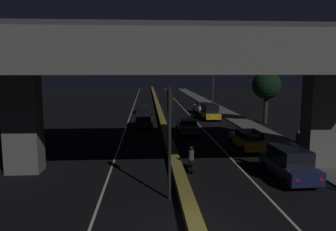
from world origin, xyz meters
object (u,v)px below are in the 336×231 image
motorcycle_black_filtering_near (191,160)px  pedestrian_on_sidewalk (298,142)px  car_grey_third (188,126)px  car_dark_green_lead_oncoming (144,119)px  street_lamp (211,80)px  car_black_second_oncoming (145,108)px  car_taxi_yellow_fourth (210,112)px  traffic_light_left_of_median (169,123)px  car_dark_blue_lead (289,163)px  car_white_fifth (203,108)px  car_taxi_yellow_second (248,139)px

motorcycle_black_filtering_near → pedestrian_on_sidewalk: 8.53m
car_grey_third → car_dark_green_lead_oncoming: size_ratio=0.94×
street_lamp → car_black_second_oncoming: 12.23m
car_dark_green_lead_oncoming → car_taxi_yellow_fourth: bearing=126.1°
pedestrian_on_sidewalk → car_grey_third: bearing=129.4°
traffic_light_left_of_median → car_dark_green_lead_oncoming: traffic_light_left_of_median is taller
motorcycle_black_filtering_near → pedestrian_on_sidewalk: (7.97, 3.03, 0.30)m
car_dark_blue_lead → car_dark_green_lead_oncoming: 18.39m
traffic_light_left_of_median → motorcycle_black_filtering_near: bearing=69.2°
street_lamp → car_white_fifth: (-2.26, -6.09, -3.67)m
traffic_light_left_of_median → motorcycle_black_filtering_near: size_ratio=2.86×
traffic_light_left_of_median → car_taxi_yellow_fourth: traffic_light_left_of_median is taller
street_lamp → car_black_second_oncoming: bearing=-149.9°
traffic_light_left_of_median → car_grey_third: bearing=79.8°
car_grey_third → car_white_fifth: 14.56m
car_grey_third → car_dark_green_lead_oncoming: (-4.08, 3.34, 0.23)m
car_dark_green_lead_oncoming → pedestrian_on_sidewalk: (10.87, -11.60, -0.01)m
car_dark_blue_lead → car_black_second_oncoming: size_ratio=0.99×
car_taxi_yellow_fourth → car_white_fifth: 5.56m
car_taxi_yellow_second → motorcycle_black_filtering_near: motorcycle_black_filtering_near is taller
car_dark_blue_lead → car_taxi_yellow_second: (-0.13, 6.87, -0.15)m
pedestrian_on_sidewalk → car_black_second_oncoming: bearing=115.6°
car_white_fifth → pedestrian_on_sidewalk: (2.97, -22.31, 0.14)m
car_grey_third → car_dark_green_lead_oncoming: car_dark_green_lead_oncoming is taller
traffic_light_left_of_median → car_white_fifth: bearing=77.4°
car_taxi_yellow_second → car_dark_green_lead_oncoming: (-7.88, 9.69, 0.17)m
car_white_fifth → street_lamp: bearing=-22.4°
car_white_fifth → pedestrian_on_sidewalk: pedestrian_on_sidewalk is taller
car_taxi_yellow_fourth → motorcycle_black_filtering_near: bearing=164.1°
car_dark_blue_lead → car_taxi_yellow_second: bearing=-0.5°
street_lamp → car_dark_green_lead_oncoming: street_lamp is taller
traffic_light_left_of_median → car_taxi_yellow_second: (6.57, 9.13, -2.79)m
car_black_second_oncoming → motorcycle_black_filtering_near: bearing=4.6°
street_lamp → car_dark_blue_lead: (-2.16, -33.36, -3.55)m
car_black_second_oncoming → motorcycle_black_filtering_near: size_ratio=2.40×
car_dark_blue_lead → car_grey_third: (-3.92, 13.22, -0.20)m
car_taxi_yellow_second → car_white_fifth: (0.02, 20.39, 0.03)m
street_lamp → motorcycle_black_filtering_near: street_lamp is taller
car_dark_blue_lead → motorcycle_black_filtering_near: bearing=67.7°
traffic_light_left_of_median → car_black_second_oncoming: traffic_light_left_of_median is taller
car_dark_blue_lead → pedestrian_on_sidewalk: bearing=-31.5°
car_taxi_yellow_fourth → car_black_second_oncoming: (-7.76, 5.80, -0.24)m
street_lamp → pedestrian_on_sidewalk: bearing=-88.6°
car_grey_third → car_black_second_oncoming: size_ratio=0.94×
car_taxi_yellow_fourth → car_black_second_oncoming: 9.69m
traffic_light_left_of_median → car_grey_third: size_ratio=1.27×
car_taxi_yellow_second → car_dark_green_lead_oncoming: car_dark_green_lead_oncoming is taller
traffic_light_left_of_median → car_dark_blue_lead: bearing=18.6°
car_taxi_yellow_second → car_grey_third: size_ratio=1.11×
pedestrian_on_sidewalk → car_dark_green_lead_oncoming: bearing=133.2°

